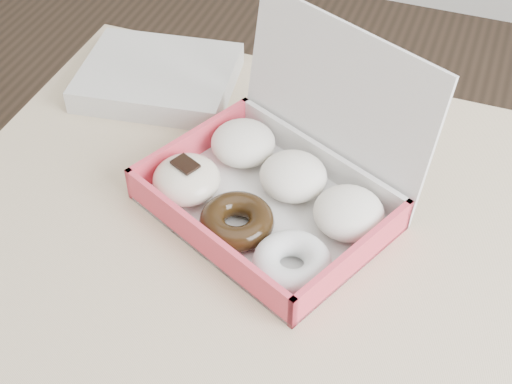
% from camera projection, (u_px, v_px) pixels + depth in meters
% --- Properties ---
extents(table, '(1.20, 0.80, 0.75)m').
position_uv_depth(table, '(363.00, 309.00, 0.95)').
color(table, tan).
rests_on(table, ground).
extents(donut_box, '(0.39, 0.37, 0.23)m').
position_uv_depth(donut_box, '(274.00, 186.00, 0.96)').
color(donut_box, silver).
rests_on(donut_box, table).
extents(newspapers, '(0.27, 0.23, 0.04)m').
position_uv_depth(newspapers, '(158.00, 77.00, 1.16)').
color(newspapers, beige).
rests_on(newspapers, table).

